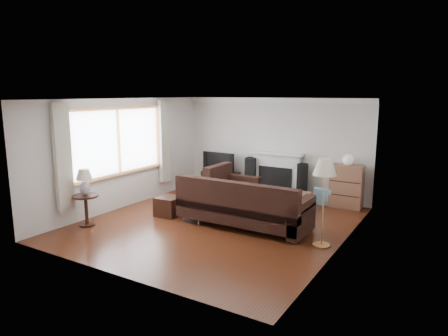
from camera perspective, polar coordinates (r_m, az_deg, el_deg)
The scene contains 17 objects.
room at distance 7.91m, azimuth -1.12°, elevation 0.72°, with size 5.10×5.60×2.54m.
window at distance 9.26m, azimuth -14.78°, elevation 3.70°, with size 0.12×2.74×1.54m, color olive.
curtain_near at distance 8.26m, azimuth -22.04°, elevation 1.42°, with size 0.10×0.35×2.10m, color beige.
curtain_far at distance 10.35m, azimuth -8.50°, elevation 3.80°, with size 0.10×0.35×2.10m, color beige.
fireplace at distance 10.27m, azimuth 7.49°, elevation -0.89°, with size 1.40×0.26×1.15m, color white.
tv_stand at distance 10.93m, azimuth -0.48°, elevation -1.84°, with size 1.01×0.45×0.50m, color black.
television at distance 10.82m, azimuth -0.49°, elevation 0.88°, with size 0.95×0.13×0.55m, color black.
speaker_left at distance 10.47m, azimuth 3.87°, elevation -1.12°, with size 0.27×0.32×0.97m, color black.
speaker_right at distance 9.92m, azimuth 11.07°, elevation -2.06°, with size 0.26×0.31×0.93m, color black.
bookshelf at distance 9.62m, azimuth 17.09°, elevation -2.52°, with size 0.73×0.35×1.00m, color brown.
globe_lamp at distance 9.50m, azimuth 17.29°, elevation 1.14°, with size 0.25×0.25×0.25m, color white.
sectional_sofa at distance 7.92m, azimuth 2.82°, elevation -5.15°, with size 2.83×2.07×0.92m, color black.
coffee_table at distance 9.35m, azimuth 9.03°, elevation -4.46°, with size 1.01×0.55×0.39m, color olive.
footstool at distance 8.75m, azimuth -7.88°, elevation -5.42°, with size 0.49×0.49×0.41m, color black.
floor_lamp at distance 7.02m, azimuth 13.99°, elevation -4.88°, with size 0.40×0.40×1.54m, color #CA8946.
side_table at distance 8.45m, azimuth -19.07°, elevation -5.73°, with size 0.50×0.50×0.63m, color black.
table_lamp at distance 8.32m, azimuth -19.31°, elevation -1.95°, with size 0.32×0.32×0.52m, color silver.
Camera 1 is at (4.16, -6.59, 2.61)m, focal length 32.00 mm.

